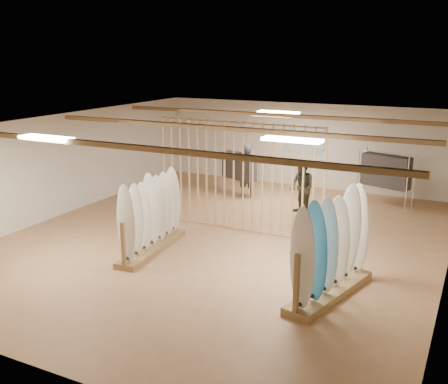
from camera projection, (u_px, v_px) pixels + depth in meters
The scene contains 15 objects.
floor at pixel (224, 240), 12.74m from camera, with size 12.00×12.00×0.00m, color #A97952.
ceiling at pixel (224, 125), 12.02m from camera, with size 12.00×12.00×0.00m, color gray.
wall_back at pixel (304, 145), 17.56m from camera, with size 12.00×12.00×0.00m, color beige.
wall_front at pixel (29, 278), 7.19m from camera, with size 12.00×12.00×0.00m, color beige.
wall_left at pixel (63, 164), 14.54m from camera, with size 12.00×12.00×0.00m, color beige.
ceiling_slats at pixel (224, 128), 12.04m from camera, with size 9.50×6.12×0.10m, color olive.
light_panels at pixel (224, 127), 12.03m from camera, with size 1.20×0.35×0.06m, color white.
bamboo_partition at pixel (238, 177), 13.07m from camera, with size 4.45×0.05×2.78m.
poster at pixel (304, 139), 17.49m from camera, with size 1.40×0.03×0.90m, color #3885C6.
rack_left at pixel (152, 226), 11.87m from camera, with size 0.72×2.56×1.77m.
rack_right at pixel (331, 262), 9.62m from camera, with size 1.11×2.51×1.98m.
clothing_rack_a at pixel (239, 166), 16.49m from camera, with size 1.29×0.77×1.44m.
clothing_rack_b at pixel (386, 171), 15.21m from camera, with size 1.48×0.81×1.65m.
shopper_a at pixel (247, 167), 16.35m from camera, with size 0.69×0.47×1.89m, color #25252C.
shopper_b at pixel (302, 184), 14.48m from camera, with size 0.86×0.67×1.78m, color #323026.
Camera 1 is at (5.38, -10.74, 4.39)m, focal length 42.00 mm.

